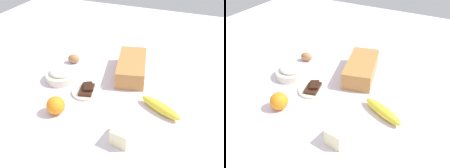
# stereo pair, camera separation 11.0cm
# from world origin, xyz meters

# --- Properties ---
(ground_plane) EXTENTS (2.40, 2.40, 0.02)m
(ground_plane) POSITION_xyz_m (0.00, 0.00, -0.01)
(ground_plane) COLOR silver
(loaf_pan) EXTENTS (0.30, 0.19, 0.08)m
(loaf_pan) POSITION_xyz_m (0.17, -0.03, 0.04)
(loaf_pan) COLOR #B77A3D
(loaf_pan) RESTS_ON ground_plane
(flour_bowl) EXTENTS (0.15, 0.15, 0.06)m
(flour_bowl) POSITION_xyz_m (0.00, 0.26, 0.03)
(flour_bowl) COLOR silver
(flour_bowl) RESTS_ON ground_plane
(banana) EXTENTS (0.12, 0.19, 0.04)m
(banana) POSITION_xyz_m (-0.05, -0.23, 0.02)
(banana) COLOR yellow
(banana) RESTS_ON ground_plane
(orange_fruit) EXTENTS (0.07, 0.07, 0.07)m
(orange_fruit) POSITION_xyz_m (-0.21, 0.15, 0.04)
(orange_fruit) COLOR orange
(orange_fruit) RESTS_ON ground_plane
(butter_block) EXTENTS (0.10, 0.08, 0.06)m
(butter_block) POSITION_xyz_m (-0.25, -0.14, 0.03)
(butter_block) COLOR #F4EDB2
(butter_block) RESTS_ON ground_plane
(egg_near_butter) EXTENTS (0.05, 0.07, 0.05)m
(egg_near_butter) POSITION_xyz_m (0.17, 0.28, 0.02)
(egg_near_butter) COLOR #A46E42
(egg_near_butter) RESTS_ON ground_plane
(chocolate_plate) EXTENTS (0.13, 0.13, 0.03)m
(chocolate_plate) POSITION_xyz_m (-0.05, 0.10, 0.01)
(chocolate_plate) COLOR silver
(chocolate_plate) RESTS_ON ground_plane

